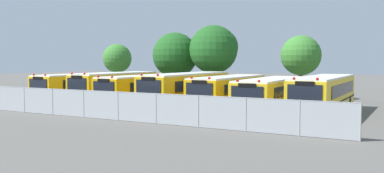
{
  "coord_description": "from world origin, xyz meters",
  "views": [
    {
      "loc": [
        16.0,
        -28.9,
        3.73
      ],
      "look_at": [
        0.56,
        0.0,
        1.6
      ],
      "focal_mm": 38.73,
      "sensor_mm": 36.0,
      "label": 1
    }
  ],
  "objects_px": {
    "school_bus_1": "(116,86)",
    "school_bus_3": "(187,88)",
    "school_bus_0": "(85,85)",
    "tree_3": "(301,55)",
    "tree_0": "(117,58)",
    "school_bus_4": "(228,91)",
    "school_bus_6": "(324,93)",
    "school_bus_2": "(149,88)",
    "school_bus_5": "(272,93)",
    "tree_1": "(174,55)",
    "traffic_cone": "(150,117)",
    "tree_2": "(215,49)"
  },
  "relations": [
    {
      "from": "tree_1",
      "to": "school_bus_3",
      "type": "bearing_deg",
      "value": -53.89
    },
    {
      "from": "tree_1",
      "to": "traffic_cone",
      "type": "bearing_deg",
      "value": -63.67
    },
    {
      "from": "school_bus_6",
      "to": "tree_1",
      "type": "relative_size",
      "value": 1.63
    },
    {
      "from": "school_bus_0",
      "to": "tree_3",
      "type": "xyz_separation_m",
      "value": [
        17.58,
        9.98,
        2.79
      ]
    },
    {
      "from": "tree_1",
      "to": "tree_2",
      "type": "distance_m",
      "value": 5.13
    },
    {
      "from": "school_bus_4",
      "to": "school_bus_6",
      "type": "relative_size",
      "value": 0.9
    },
    {
      "from": "school_bus_2",
      "to": "school_bus_6",
      "type": "bearing_deg",
      "value": -178.03
    },
    {
      "from": "school_bus_0",
      "to": "tree_2",
      "type": "height_order",
      "value": "tree_2"
    },
    {
      "from": "school_bus_0",
      "to": "traffic_cone",
      "type": "distance_m",
      "value": 15.44
    },
    {
      "from": "school_bus_5",
      "to": "tree_1",
      "type": "distance_m",
      "value": 16.81
    },
    {
      "from": "tree_0",
      "to": "tree_3",
      "type": "bearing_deg",
      "value": 0.53
    },
    {
      "from": "school_bus_3",
      "to": "tree_2",
      "type": "distance_m",
      "value": 9.29
    },
    {
      "from": "school_bus_2",
      "to": "tree_1",
      "type": "distance_m",
      "value": 10.1
    },
    {
      "from": "school_bus_1",
      "to": "tree_0",
      "type": "distance_m",
      "value": 12.78
    },
    {
      "from": "school_bus_2",
      "to": "school_bus_3",
      "type": "distance_m",
      "value": 3.51
    },
    {
      "from": "tree_0",
      "to": "school_bus_3",
      "type": "bearing_deg",
      "value": -33.56
    },
    {
      "from": "school_bus_1",
      "to": "traffic_cone",
      "type": "relative_size",
      "value": 19.9
    },
    {
      "from": "school_bus_5",
      "to": "school_bus_3",
      "type": "bearing_deg",
      "value": -3.35
    },
    {
      "from": "school_bus_1",
      "to": "school_bus_4",
      "type": "relative_size",
      "value": 1.01
    },
    {
      "from": "school_bus_6",
      "to": "tree_1",
      "type": "xyz_separation_m",
      "value": [
        -17.23,
        9.04,
        2.8
      ]
    },
    {
      "from": "school_bus_5",
      "to": "school_bus_6",
      "type": "height_order",
      "value": "school_bus_6"
    },
    {
      "from": "school_bus_5",
      "to": "tree_2",
      "type": "distance_m",
      "value": 12.88
    },
    {
      "from": "school_bus_4",
      "to": "school_bus_5",
      "type": "relative_size",
      "value": 0.95
    },
    {
      "from": "school_bus_2",
      "to": "school_bus_5",
      "type": "height_order",
      "value": "school_bus_2"
    },
    {
      "from": "school_bus_0",
      "to": "school_bus_6",
      "type": "distance_m",
      "value": 21.53
    },
    {
      "from": "school_bus_2",
      "to": "school_bus_6",
      "type": "relative_size",
      "value": 1.07
    },
    {
      "from": "school_bus_0",
      "to": "school_bus_5",
      "type": "distance_m",
      "value": 17.97
    },
    {
      "from": "school_bus_0",
      "to": "school_bus_6",
      "type": "xyz_separation_m",
      "value": [
        21.53,
        -0.1,
        0.08
      ]
    },
    {
      "from": "school_bus_5",
      "to": "tree_1",
      "type": "height_order",
      "value": "tree_1"
    },
    {
      "from": "school_bus_1",
      "to": "traffic_cone",
      "type": "bearing_deg",
      "value": 138.23
    },
    {
      "from": "school_bus_2",
      "to": "school_bus_6",
      "type": "xyz_separation_m",
      "value": [
        14.2,
        0.15,
        0.07
      ]
    },
    {
      "from": "tree_2",
      "to": "tree_3",
      "type": "relative_size",
      "value": 1.19
    },
    {
      "from": "school_bus_1",
      "to": "school_bus_3",
      "type": "xyz_separation_m",
      "value": [
        7.11,
        0.16,
        0.03
      ]
    },
    {
      "from": "school_bus_3",
      "to": "school_bus_1",
      "type": "bearing_deg",
      "value": 1.02
    },
    {
      "from": "school_bus_5",
      "to": "tree_3",
      "type": "distance_m",
      "value": 10.77
    },
    {
      "from": "school_bus_4",
      "to": "tree_1",
      "type": "bearing_deg",
      "value": -40.4
    },
    {
      "from": "school_bus_0",
      "to": "tree_3",
      "type": "height_order",
      "value": "tree_3"
    },
    {
      "from": "school_bus_4",
      "to": "school_bus_5",
      "type": "height_order",
      "value": "school_bus_4"
    },
    {
      "from": "tree_0",
      "to": "tree_3",
      "type": "height_order",
      "value": "tree_3"
    },
    {
      "from": "school_bus_4",
      "to": "tree_0",
      "type": "distance_m",
      "value": 21.0
    },
    {
      "from": "school_bus_0",
      "to": "tree_3",
      "type": "bearing_deg",
      "value": -149.29
    },
    {
      "from": "school_bus_6",
      "to": "school_bus_1",
      "type": "bearing_deg",
      "value": 1.37
    },
    {
      "from": "school_bus_3",
      "to": "school_bus_4",
      "type": "bearing_deg",
      "value": 178.77
    },
    {
      "from": "tree_0",
      "to": "traffic_cone",
      "type": "bearing_deg",
      "value": -47.27
    },
    {
      "from": "tree_0",
      "to": "traffic_cone",
      "type": "distance_m",
      "value": 25.05
    },
    {
      "from": "tree_3",
      "to": "school_bus_1",
      "type": "bearing_deg",
      "value": -143.8
    },
    {
      "from": "school_bus_2",
      "to": "tree_0",
      "type": "xyz_separation_m",
      "value": [
        -11.24,
        10.03,
        2.52
      ]
    },
    {
      "from": "school_bus_0",
      "to": "school_bus_5",
      "type": "bearing_deg",
      "value": 179.81
    },
    {
      "from": "school_bus_5",
      "to": "tree_3",
      "type": "height_order",
      "value": "tree_3"
    },
    {
      "from": "school_bus_3",
      "to": "tree_3",
      "type": "relative_size",
      "value": 1.89
    }
  ]
}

